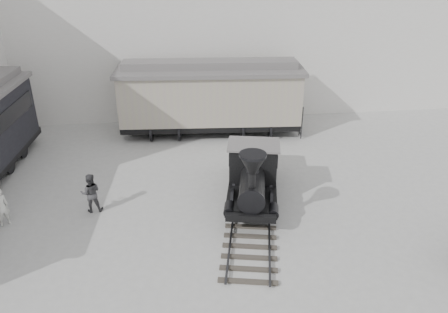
{
  "coord_description": "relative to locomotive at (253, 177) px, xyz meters",
  "views": [
    {
      "loc": [
        -1.79,
        -11.73,
        9.8
      ],
      "look_at": [
        0.09,
        4.19,
        2.0
      ],
      "focal_mm": 35.0,
      "sensor_mm": 36.0,
      "label": 1
    }
  ],
  "objects": [
    {
      "name": "ground",
      "position": [
        -1.24,
        -3.8,
        -1.17
      ],
      "size": [
        90.0,
        90.0,
        0.0
      ],
      "primitive_type": "plane",
      "color": "#9E9E9B"
    },
    {
      "name": "north_wall",
      "position": [
        -1.24,
        11.18,
        4.38
      ],
      "size": [
        34.0,
        2.51,
        11.0
      ],
      "color": "silver",
      "rests_on": "ground"
    },
    {
      "name": "boxcar",
      "position": [
        -1.04,
        7.8,
        1.02
      ],
      "size": [
        10.4,
        3.86,
        4.18
      ],
      "rotation": [
        0.0,
        0.0,
        -0.07
      ],
      "color": "black",
      "rests_on": "ground"
    },
    {
      "name": "locomotive",
      "position": [
        0.0,
        0.0,
        0.0
      ],
      "size": [
        3.72,
        9.21,
        3.18
      ],
      "rotation": [
        0.0,
        0.0,
        -0.2
      ],
      "color": "#39322C",
      "rests_on": "ground"
    },
    {
      "name": "visitor_b",
      "position": [
        -6.57,
        0.09,
        -0.34
      ],
      "size": [
        0.86,
        0.69,
        1.66
      ],
      "primitive_type": "imported",
      "rotation": [
        0.0,
        0.0,
        3.23
      ],
      "color": "#39393B",
      "rests_on": "ground"
    },
    {
      "name": "visitor_a",
      "position": [
        -9.82,
        -0.56,
        -0.37
      ],
      "size": [
        0.7,
        0.68,
        1.61
      ],
      "primitive_type": "imported",
      "rotation": [
        0.0,
        0.0,
        3.86
      ],
      "color": "silver",
      "rests_on": "ground"
    }
  ]
}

